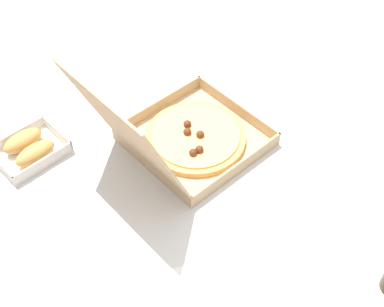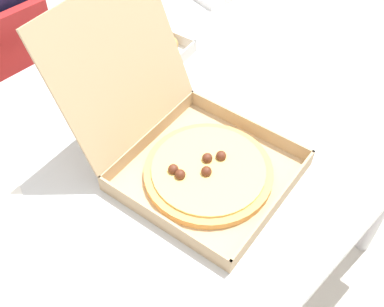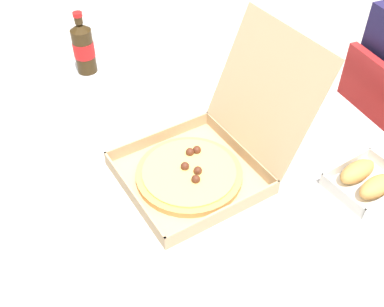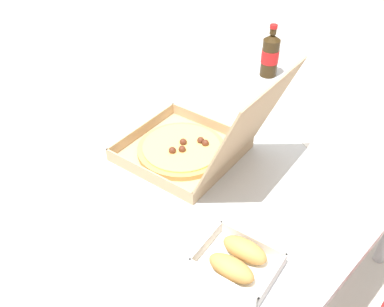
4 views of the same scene
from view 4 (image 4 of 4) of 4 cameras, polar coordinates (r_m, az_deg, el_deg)
name	(u,v)px [view 4 (image 4 of 4)]	position (r m, az deg, el deg)	size (l,w,h in m)	color
ground_plane	(219,294)	(1.89, 3.65, -18.58)	(10.00, 10.00, 0.00)	beige
dining_table	(226,180)	(1.38, 4.73, -3.67)	(1.44, 0.96, 0.72)	silver
pizza_box_open	(193,146)	(1.33, 0.11, 1.07)	(0.41, 0.52, 0.37)	tan
bread_side_box	(238,260)	(1.05, 6.30, -14.30)	(0.18, 0.21, 0.06)	white
cola_bottle	(270,55)	(1.83, 10.64, 13.13)	(0.07, 0.07, 0.22)	#33230F
paper_menu	(331,139)	(1.52, 18.48, 1.87)	(0.21, 0.15, 0.00)	white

